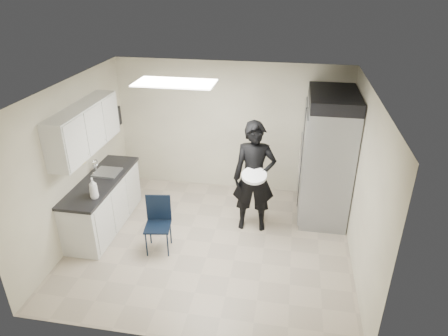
% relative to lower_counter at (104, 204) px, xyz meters
% --- Properties ---
extents(floor, '(4.50, 4.50, 0.00)m').
position_rel_lower_counter_xyz_m(floor, '(1.95, -0.20, -0.43)').
color(floor, tan).
rests_on(floor, ground).
extents(ceiling, '(4.50, 4.50, 0.00)m').
position_rel_lower_counter_xyz_m(ceiling, '(1.95, -0.20, 2.17)').
color(ceiling, silver).
rests_on(ceiling, back_wall).
extents(back_wall, '(4.50, 0.00, 4.50)m').
position_rel_lower_counter_xyz_m(back_wall, '(1.95, 1.80, 0.87)').
color(back_wall, beige).
rests_on(back_wall, floor).
extents(left_wall, '(0.00, 4.00, 4.00)m').
position_rel_lower_counter_xyz_m(left_wall, '(-0.30, -0.20, 0.87)').
color(left_wall, beige).
rests_on(left_wall, floor).
extents(right_wall, '(0.00, 4.00, 4.00)m').
position_rel_lower_counter_xyz_m(right_wall, '(4.20, -0.20, 0.87)').
color(right_wall, beige).
rests_on(right_wall, floor).
extents(ceiling_panel, '(1.20, 0.60, 0.02)m').
position_rel_lower_counter_xyz_m(ceiling_panel, '(1.35, 0.20, 2.14)').
color(ceiling_panel, white).
rests_on(ceiling_panel, ceiling).
extents(lower_counter, '(0.60, 1.90, 0.86)m').
position_rel_lower_counter_xyz_m(lower_counter, '(0.00, 0.00, 0.00)').
color(lower_counter, silver).
rests_on(lower_counter, floor).
extents(countertop, '(0.64, 1.95, 0.05)m').
position_rel_lower_counter_xyz_m(countertop, '(0.00, 0.00, 0.46)').
color(countertop, black).
rests_on(countertop, lower_counter).
extents(sink, '(0.42, 0.40, 0.14)m').
position_rel_lower_counter_xyz_m(sink, '(0.02, 0.25, 0.44)').
color(sink, gray).
rests_on(sink, countertop).
extents(faucet, '(0.02, 0.02, 0.24)m').
position_rel_lower_counter_xyz_m(faucet, '(-0.18, 0.25, 0.59)').
color(faucet, silver).
rests_on(faucet, countertop).
extents(upper_cabinets, '(0.35, 1.80, 0.75)m').
position_rel_lower_counter_xyz_m(upper_cabinets, '(-0.13, 0.00, 1.40)').
color(upper_cabinets, silver).
rests_on(upper_cabinets, left_wall).
extents(towel_dispenser, '(0.22, 0.30, 0.35)m').
position_rel_lower_counter_xyz_m(towel_dispenser, '(-0.19, 1.15, 1.19)').
color(towel_dispenser, black).
rests_on(towel_dispenser, left_wall).
extents(notice_sticker_left, '(0.00, 0.12, 0.07)m').
position_rel_lower_counter_xyz_m(notice_sticker_left, '(-0.29, -0.10, 0.79)').
color(notice_sticker_left, yellow).
rests_on(notice_sticker_left, left_wall).
extents(notice_sticker_right, '(0.00, 0.12, 0.07)m').
position_rel_lower_counter_xyz_m(notice_sticker_right, '(-0.29, 0.10, 0.75)').
color(notice_sticker_right, yellow).
rests_on(notice_sticker_right, left_wall).
extents(commercial_fridge, '(0.80, 1.35, 2.10)m').
position_rel_lower_counter_xyz_m(commercial_fridge, '(3.78, 1.07, 0.62)').
color(commercial_fridge, gray).
rests_on(commercial_fridge, floor).
extents(fridge_compressor, '(0.80, 1.35, 0.20)m').
position_rel_lower_counter_xyz_m(fridge_compressor, '(3.78, 1.07, 1.77)').
color(fridge_compressor, black).
rests_on(fridge_compressor, commercial_fridge).
extents(folding_chair, '(0.45, 0.45, 0.89)m').
position_rel_lower_counter_xyz_m(folding_chair, '(1.16, -0.52, 0.01)').
color(folding_chair, black).
rests_on(folding_chair, floor).
extents(man_tuxedo, '(0.75, 0.53, 1.95)m').
position_rel_lower_counter_xyz_m(man_tuxedo, '(2.57, 0.40, 0.55)').
color(man_tuxedo, black).
rests_on(man_tuxedo, floor).
extents(bucket_lid, '(0.44, 0.44, 0.05)m').
position_rel_lower_counter_xyz_m(bucket_lid, '(2.59, 0.15, 0.71)').
color(bucket_lid, silver).
rests_on(bucket_lid, man_tuxedo).
extents(soap_bottle_a, '(0.18, 0.18, 0.34)m').
position_rel_lower_counter_xyz_m(soap_bottle_a, '(0.19, -0.57, 0.65)').
color(soap_bottle_a, white).
rests_on(soap_bottle_a, countertop).
extents(soap_bottle_b, '(0.11, 0.11, 0.21)m').
position_rel_lower_counter_xyz_m(soap_bottle_b, '(0.15, -0.50, 0.59)').
color(soap_bottle_b, '#9F9FAA').
rests_on(soap_bottle_b, countertop).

